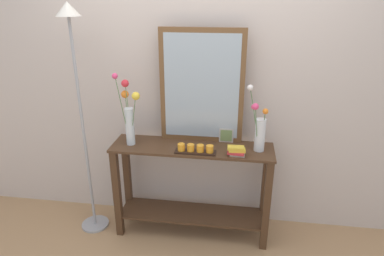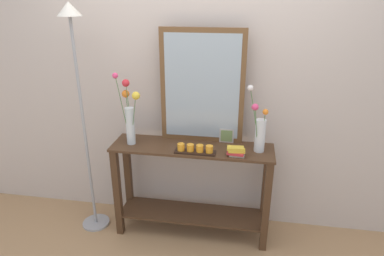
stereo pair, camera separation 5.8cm
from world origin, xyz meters
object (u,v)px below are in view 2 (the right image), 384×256
object	(u,v)px
candle_tray	(195,149)
tall_vase_left	(129,114)
picture_frame_small	(227,136)
floor_lamp	(79,87)
mirror_leaning	(202,87)
vase_right	(259,130)
console_table	(192,183)
book_stack	(236,151)

from	to	relation	value
candle_tray	tall_vase_left	bearing A→B (deg)	170.58
picture_frame_small	floor_lamp	distance (m)	1.24
mirror_leaning	tall_vase_left	world-z (taller)	mirror_leaning
mirror_leaning	vase_right	world-z (taller)	mirror_leaning
floor_lamp	console_table	bearing A→B (deg)	3.68
book_stack	floor_lamp	distance (m)	1.32
vase_right	picture_frame_small	bearing A→B (deg)	153.92
tall_vase_left	vase_right	distance (m)	1.03
mirror_leaning	console_table	bearing A→B (deg)	-111.88
book_stack	floor_lamp	xyz separation A→B (m)	(-1.24, 0.05, 0.43)
candle_tray	picture_frame_small	distance (m)	0.33
console_table	candle_tray	bearing A→B (deg)	-68.37
book_stack	floor_lamp	bearing A→B (deg)	177.81
tall_vase_left	book_stack	distance (m)	0.89
candle_tray	console_table	bearing A→B (deg)	111.63
vase_right	console_table	bearing A→B (deg)	-179.48
mirror_leaning	picture_frame_small	size ratio (longest dim) A/B	7.59
picture_frame_small	floor_lamp	bearing A→B (deg)	-170.81
vase_right	picture_frame_small	distance (m)	0.31
book_stack	vase_right	bearing A→B (deg)	33.65
console_table	mirror_leaning	size ratio (longest dim) A/B	1.43
picture_frame_small	vase_right	bearing A→B (deg)	-26.08
picture_frame_small	book_stack	size ratio (longest dim) A/B	0.87
candle_tray	book_stack	size ratio (longest dim) A/B	2.29
book_stack	floor_lamp	size ratio (longest dim) A/B	0.07
console_table	floor_lamp	size ratio (longest dim) A/B	0.68
console_table	tall_vase_left	distance (m)	0.77
vase_right	picture_frame_small	size ratio (longest dim) A/B	4.28
tall_vase_left	book_stack	size ratio (longest dim) A/B	4.37
console_table	floor_lamp	distance (m)	1.20
picture_frame_small	book_stack	distance (m)	0.25
picture_frame_small	mirror_leaning	bearing A→B (deg)	176.58
vase_right	candle_tray	world-z (taller)	vase_right
tall_vase_left	candle_tray	bearing A→B (deg)	-9.42
mirror_leaning	tall_vase_left	xyz separation A→B (m)	(-0.56, -0.16, -0.21)
tall_vase_left	floor_lamp	distance (m)	0.44
mirror_leaning	candle_tray	size ratio (longest dim) A/B	2.88
mirror_leaning	tall_vase_left	bearing A→B (deg)	-164.30
mirror_leaning	picture_frame_small	bearing A→B (deg)	-3.42
tall_vase_left	picture_frame_small	world-z (taller)	tall_vase_left
picture_frame_small	book_stack	bearing A→B (deg)	-68.81
mirror_leaning	vase_right	xyz separation A→B (m)	(0.46, -0.14, -0.28)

